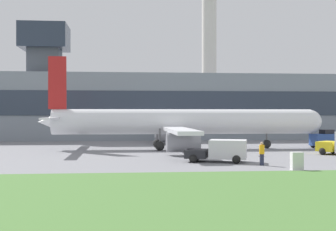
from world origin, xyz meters
The scene contains 9 objects.
ground_plane centered at (0.00, 0.00, 0.00)m, with size 400.00×400.00×0.00m, color gray.
terminal_building centered at (-1.11, 26.03, 5.46)m, with size 75.62×11.92×18.21m.
smokestack_left centered at (11.02, 48.67, 18.70)m, with size 3.58×3.58×37.12m.
airplane centered at (-0.92, 3.41, 2.99)m, with size 32.92×30.78×10.53m.
pushback_tug centered at (16.73, 3.39, 0.99)m, with size 4.21×2.88×2.20m.
fuel_truck centered at (0.82, -11.18, 0.95)m, with size 5.52×3.74×1.88m.
ground_crew_person centered at (3.51, -14.04, 0.95)m, with size 0.45×0.45×1.87m.
traffic_cone_near_nose centered at (5.75, -6.51, 0.30)m, with size 0.47×0.47×0.65m.
utility_cabinet centered at (5.11, -17.31, 0.66)m, with size 0.83×0.58×1.31m.
Camera 1 is at (-7.44, -50.02, 4.11)m, focal length 50.00 mm.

